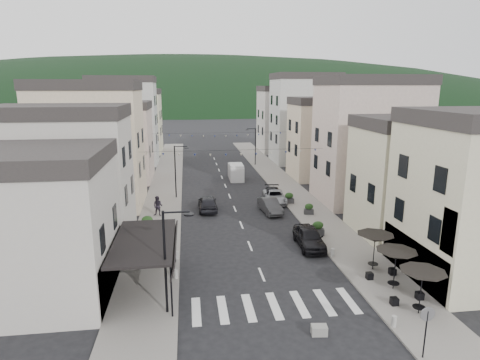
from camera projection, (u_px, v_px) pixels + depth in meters
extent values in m
plane|color=black|center=(283.00, 326.00, 21.21)|extent=(700.00, 700.00, 0.00)
cube|color=slate|center=(166.00, 185.00, 51.11)|extent=(4.00, 76.00, 0.12)
cube|color=slate|center=(281.00, 182.00, 53.06)|extent=(4.00, 76.00, 0.12)
ellipsoid|color=black|center=(192.00, 103.00, 310.77)|extent=(640.00, 360.00, 70.00)
cube|color=#B2ABA3|center=(2.00, 235.00, 23.12)|extent=(12.00, 8.00, 8.00)
cube|color=black|center=(144.00, 241.00, 24.34)|extent=(3.60, 7.50, 0.15)
cube|color=black|center=(174.00, 247.00, 24.69)|extent=(0.34, 7.50, 0.99)
cylinder|color=black|center=(171.00, 292.00, 21.55)|extent=(0.10, 0.10, 3.20)
cylinder|color=black|center=(175.00, 243.00, 28.30)|extent=(0.10, 0.10, 3.20)
cube|color=#B2ABA3|center=(64.00, 182.00, 31.71)|extent=(10.00, 7.00, 10.00)
cube|color=#262323|center=(56.00, 112.00, 30.46)|extent=(10.20, 7.14, 1.00)
cube|color=#C2B492|center=(91.00, 150.00, 41.14)|extent=(10.00, 8.00, 12.00)
cube|color=#262323|center=(86.00, 85.00, 39.66)|extent=(10.20, 8.16, 1.00)
cube|color=#AE978D|center=(112.00, 146.00, 53.00)|extent=(10.00, 8.00, 9.50)
cube|color=#262323|center=(109.00, 105.00, 51.81)|extent=(10.20, 8.16, 1.00)
cube|color=#A4A49F|center=(125.00, 124.00, 64.19)|extent=(10.00, 7.00, 13.00)
cube|color=#262323|center=(122.00, 79.00, 62.60)|extent=(10.20, 7.14, 1.00)
cube|color=beige|center=(134.00, 124.00, 76.00)|extent=(10.00, 9.00, 11.00)
cube|color=#262323|center=(132.00, 91.00, 74.63)|extent=(10.20, 9.18, 1.00)
cube|color=beige|center=(419.00, 182.00, 33.65)|extent=(10.00, 7.00, 9.00)
cube|color=#262323|center=(425.00, 123.00, 32.52)|extent=(10.20, 7.14, 1.00)
cube|color=#AE978D|center=(368.00, 145.00, 42.91)|extent=(10.00, 8.00, 12.50)
cube|color=#262323|center=(372.00, 80.00, 41.37)|extent=(10.20, 8.16, 1.00)
cube|color=#C2B492|center=(328.00, 142.00, 54.77)|extent=(10.00, 7.00, 10.00)
cube|color=#262323|center=(330.00, 101.00, 53.52)|extent=(10.20, 7.14, 1.00)
cube|color=#A4A49F|center=(304.00, 122.00, 65.96)|extent=(10.00, 8.00, 13.50)
cube|color=#262323|center=(305.00, 76.00, 64.31)|extent=(10.20, 8.16, 1.00)
cube|color=#B2ABA3|center=(286.00, 122.00, 77.77)|extent=(10.00, 9.00, 11.50)
cube|color=#262323|center=(287.00, 89.00, 76.35)|extent=(10.20, 9.18, 1.00)
cylinder|color=black|center=(420.00, 294.00, 21.92)|extent=(0.06, 0.06, 2.30)
cone|color=black|center=(423.00, 276.00, 21.67)|extent=(2.50, 2.50, 0.55)
cylinder|color=black|center=(419.00, 307.00, 22.10)|extent=(0.70, 0.70, 0.04)
cylinder|color=black|center=(395.00, 271.00, 24.63)|extent=(0.06, 0.06, 2.30)
cone|color=black|center=(396.00, 255.00, 24.38)|extent=(2.50, 2.50, 0.55)
cylinder|color=black|center=(393.00, 283.00, 24.80)|extent=(0.70, 0.70, 0.04)
cylinder|color=black|center=(374.00, 253.00, 27.33)|extent=(0.06, 0.06, 2.30)
cone|color=black|center=(375.00, 238.00, 27.08)|extent=(2.50, 2.50, 0.55)
cylinder|color=black|center=(373.00, 264.00, 27.51)|extent=(0.70, 0.70, 0.04)
cylinder|color=black|center=(165.00, 264.00, 21.67)|extent=(0.14, 0.14, 6.00)
cylinder|color=black|center=(176.00, 212.00, 21.10)|extent=(1.40, 0.10, 0.10)
cylinder|color=black|center=(189.00, 214.00, 21.22)|extent=(0.56, 0.56, 0.08)
cylinder|color=black|center=(175.00, 172.00, 44.84)|extent=(0.14, 0.14, 6.00)
cylinder|color=black|center=(181.00, 146.00, 44.27)|extent=(1.40, 0.10, 0.10)
cylinder|color=black|center=(187.00, 148.00, 44.39)|extent=(0.56, 0.56, 0.08)
cylinder|color=black|center=(255.00, 147.00, 63.79)|extent=(0.14, 0.14, 6.00)
cylinder|color=black|center=(251.00, 129.00, 63.04)|extent=(1.40, 0.10, 0.10)
cylinder|color=black|center=(247.00, 130.00, 62.99)|extent=(0.56, 0.56, 0.08)
cylinder|color=black|center=(425.00, 336.00, 18.30)|extent=(0.07, 0.07, 2.50)
cylinder|color=slate|center=(428.00, 314.00, 18.05)|extent=(0.70, 0.04, 0.70)
cylinder|color=gray|center=(176.00, 274.00, 26.17)|extent=(0.26, 0.26, 0.60)
cylinder|color=gray|center=(177.00, 255.00, 29.07)|extent=(0.26, 0.26, 0.60)
cylinder|color=gray|center=(333.00, 252.00, 29.58)|extent=(0.26, 0.26, 0.60)
cylinder|color=gray|center=(394.00, 321.00, 20.89)|extent=(0.26, 0.26, 0.60)
cylinder|color=black|center=(233.00, 150.00, 41.08)|extent=(19.00, 0.02, 0.02)
cone|color=beige|center=(147.00, 154.00, 40.00)|extent=(0.28, 0.28, 0.24)
cone|color=navy|center=(163.00, 154.00, 40.22)|extent=(0.28, 0.28, 0.24)
cone|color=beige|center=(179.00, 155.00, 40.45)|extent=(0.28, 0.28, 0.24)
cone|color=navy|center=(195.00, 155.00, 40.67)|extent=(0.28, 0.28, 0.24)
cone|color=beige|center=(210.00, 155.00, 40.88)|extent=(0.28, 0.28, 0.24)
cone|color=navy|center=(226.00, 155.00, 41.09)|extent=(0.28, 0.28, 0.24)
cone|color=beige|center=(241.00, 155.00, 41.30)|extent=(0.28, 0.28, 0.24)
cone|color=navy|center=(256.00, 154.00, 41.50)|extent=(0.28, 0.28, 0.24)
cone|color=beige|center=(271.00, 153.00, 41.69)|extent=(0.28, 0.28, 0.24)
cone|color=navy|center=(286.00, 152.00, 41.88)|extent=(0.28, 0.28, 0.24)
cone|color=beige|center=(301.00, 151.00, 42.07)|extent=(0.28, 0.28, 0.24)
cone|color=navy|center=(315.00, 150.00, 42.26)|extent=(0.28, 0.28, 0.24)
cylinder|color=black|center=(220.00, 133.00, 56.53)|extent=(19.00, 0.02, 0.02)
cone|color=beige|center=(158.00, 135.00, 55.44)|extent=(0.28, 0.28, 0.24)
cone|color=navy|center=(169.00, 136.00, 55.67)|extent=(0.28, 0.28, 0.24)
cone|color=beige|center=(181.00, 136.00, 55.89)|extent=(0.28, 0.28, 0.24)
cone|color=navy|center=(192.00, 136.00, 56.11)|extent=(0.28, 0.28, 0.24)
cone|color=beige|center=(203.00, 136.00, 56.33)|extent=(0.28, 0.28, 0.24)
cone|color=navy|center=(215.00, 136.00, 56.54)|extent=(0.28, 0.28, 0.24)
cone|color=beige|center=(226.00, 136.00, 56.74)|extent=(0.28, 0.28, 0.24)
cone|color=navy|center=(237.00, 136.00, 56.94)|extent=(0.28, 0.28, 0.24)
cone|color=beige|center=(248.00, 135.00, 57.14)|extent=(0.28, 0.28, 0.24)
cone|color=navy|center=(259.00, 135.00, 57.33)|extent=(0.28, 0.28, 0.24)
cone|color=beige|center=(270.00, 134.00, 57.51)|extent=(0.28, 0.28, 0.24)
cone|color=navy|center=(280.00, 133.00, 57.70)|extent=(0.28, 0.28, 0.24)
imported|color=black|center=(309.00, 237.00, 31.53)|extent=(2.04, 4.74, 1.59)
imported|color=#313133|center=(270.00, 206.00, 40.15)|extent=(1.99, 4.46, 1.42)
imported|color=#9D9FA5|center=(275.00, 197.00, 43.65)|extent=(2.51, 4.94, 1.34)
imported|color=black|center=(273.00, 195.00, 44.32)|extent=(2.48, 4.92, 1.37)
imported|color=black|center=(208.00, 203.00, 40.84)|extent=(1.85, 4.57, 1.56)
cube|color=silver|center=(236.00, 172.00, 54.64)|extent=(1.91, 4.61, 1.90)
cube|color=silver|center=(236.00, 166.00, 53.86)|extent=(1.83, 3.08, 0.48)
cylinder|color=black|center=(231.00, 180.00, 53.04)|extent=(0.25, 0.67, 0.67)
cylinder|color=black|center=(243.00, 179.00, 53.20)|extent=(0.25, 0.67, 0.67)
cylinder|color=black|center=(229.00, 174.00, 56.36)|extent=(0.25, 0.67, 0.67)
cylinder|color=black|center=(240.00, 174.00, 56.52)|extent=(0.25, 0.67, 0.67)
imported|color=black|center=(164.00, 249.00, 28.43)|extent=(0.84, 0.72, 1.94)
imported|color=black|center=(158.00, 206.00, 38.70)|extent=(1.13, 1.00, 1.96)
cube|color=gray|center=(319.00, 330.00, 20.41)|extent=(0.86, 0.60, 0.50)
cube|color=#2C2D2F|center=(152.00, 259.00, 28.49)|extent=(1.19, 0.96, 0.52)
ellipsoid|color=black|center=(152.00, 252.00, 28.36)|extent=(0.92, 0.58, 0.67)
cube|color=#2C2C2F|center=(148.00, 226.00, 35.11)|extent=(1.26, 0.99, 0.56)
ellipsoid|color=black|center=(147.00, 220.00, 34.98)|extent=(0.98, 0.62, 0.71)
cube|color=#2A2A2D|center=(318.00, 232.00, 33.83)|extent=(1.15, 0.75, 0.54)
ellipsoid|color=black|center=(318.00, 225.00, 33.70)|extent=(0.94, 0.60, 0.69)
cube|color=#292A2C|center=(309.00, 212.00, 39.42)|extent=(1.05, 0.73, 0.48)
ellipsoid|color=black|center=(309.00, 207.00, 39.30)|extent=(0.84, 0.53, 0.61)
cube|color=#2E2E30|center=(289.00, 201.00, 43.14)|extent=(1.04, 0.59, 0.51)
ellipsoid|color=black|center=(289.00, 196.00, 43.01)|extent=(0.91, 0.58, 0.66)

